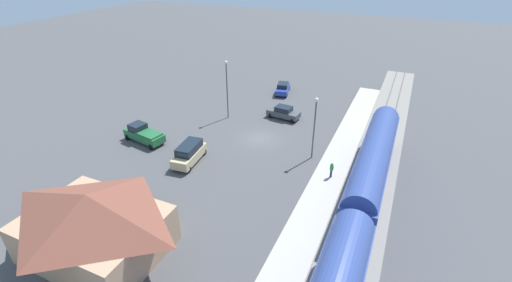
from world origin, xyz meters
TOP-DOWN VIEW (x-y plane):
  - ground_plane at (0.00, 0.00)m, footprint 200.00×200.00m
  - railway_track at (-14.00, 0.00)m, footprint 4.80×70.00m
  - platform at (-10.00, 0.00)m, footprint 3.20×46.00m
  - passenger_train at (-14.00, 14.68)m, footprint 2.93×38.16m
  - station_building at (4.00, 22.00)m, footprint 10.83×8.27m
  - pedestrian_on_platform at (-10.17, 5.07)m, footprint 0.36×0.36m
  - suv_tan at (4.87, 8.15)m, footprint 2.48×5.08m
  - sedan_charcoal at (-0.60, -6.88)m, footprint 4.66×2.60m
  - sedan_blue at (2.83, -15.83)m, footprint 2.73×4.78m
  - pickup_green at (12.62, 6.45)m, footprint 5.66×3.20m
  - light_pole_near_platform at (-7.20, 1.74)m, footprint 0.44×0.44m
  - light_pole_lot_center at (6.53, -3.90)m, footprint 0.44×0.44m

SIDE VIEW (x-z plane):
  - ground_plane at x=0.00m, z-range 0.00..0.00m
  - railway_track at x=-14.00m, z-range -0.06..0.24m
  - platform at x=-10.00m, z-range 0.00..0.30m
  - sedan_charcoal at x=-0.60m, z-range 0.01..1.75m
  - sedan_blue at x=2.83m, z-range 0.01..1.75m
  - pickup_green at x=12.62m, z-range -0.04..2.10m
  - suv_tan at x=4.87m, z-range 0.04..2.26m
  - pedestrian_on_platform at x=-10.17m, z-range 0.43..2.14m
  - station_building at x=4.00m, z-range 0.12..5.54m
  - passenger_train at x=-14.00m, z-range 0.37..5.35m
  - light_pole_near_platform at x=-7.20m, z-range 0.98..8.25m
  - light_pole_lot_center at x=6.53m, z-range 1.02..9.12m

